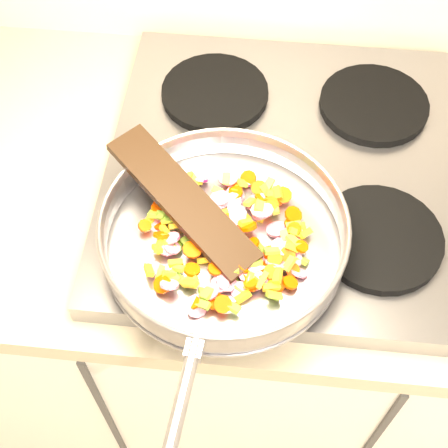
# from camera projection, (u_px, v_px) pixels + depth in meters

# --- Properties ---
(cooktop) EXTENTS (0.60, 0.60, 0.04)m
(cooktop) POSITION_uv_depth(u_px,v_px,m) (289.00, 170.00, 1.04)
(cooktop) COLOR #939399
(cooktop) RESTS_ON counter_top
(grate_fl) EXTENTS (0.19, 0.19, 0.02)m
(grate_fl) POSITION_uv_depth(u_px,v_px,m) (194.00, 222.00, 0.95)
(grate_fl) COLOR black
(grate_fl) RESTS_ON cooktop
(grate_fr) EXTENTS (0.19, 0.19, 0.02)m
(grate_fr) POSITION_uv_depth(u_px,v_px,m) (380.00, 238.00, 0.93)
(grate_fr) COLOR black
(grate_fr) RESTS_ON cooktop
(grate_bl) EXTENTS (0.19, 0.19, 0.02)m
(grate_bl) POSITION_uv_depth(u_px,v_px,m) (215.00, 93.00, 1.11)
(grate_bl) COLOR black
(grate_bl) RESTS_ON cooktop
(grate_br) EXTENTS (0.19, 0.19, 0.02)m
(grate_br) POSITION_uv_depth(u_px,v_px,m) (374.00, 104.00, 1.09)
(grate_br) COLOR black
(grate_br) RESTS_ON cooktop
(saute_pan) EXTENTS (0.40, 0.57, 0.06)m
(saute_pan) POSITION_uv_depth(u_px,v_px,m) (224.00, 233.00, 0.89)
(saute_pan) COLOR #9E9EA5
(saute_pan) RESTS_ON grate_fl
(vegetable_heap) EXTENTS (0.26, 0.26, 0.05)m
(vegetable_heap) POSITION_uv_depth(u_px,v_px,m) (230.00, 238.00, 0.90)
(vegetable_heap) COLOR olive
(vegetable_heap) RESTS_ON saute_pan
(wooden_spatula) EXTENTS (0.25, 0.23, 0.06)m
(wooden_spatula) POSITION_uv_depth(u_px,v_px,m) (183.00, 200.00, 0.90)
(wooden_spatula) COLOR black
(wooden_spatula) RESTS_ON saute_pan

